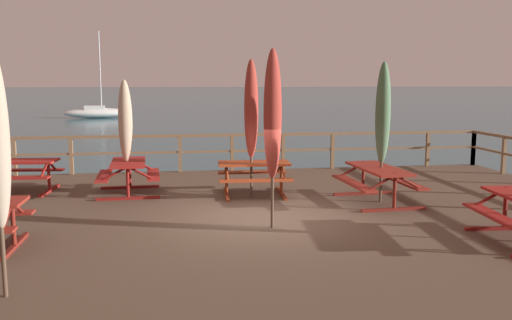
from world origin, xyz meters
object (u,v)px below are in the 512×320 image
object	(u,v)px
picnic_table_mid_right	(9,169)
patio_umbrella_tall_back_left	(251,110)
picnic_table_mid_left	(378,177)
patio_umbrella_short_mid	(383,114)
picnic_table_mid_centre	(129,170)
sailboat_distant	(98,112)
picnic_table_back_left	(254,172)
patio_umbrella_tall_mid_left	(273,115)
patio_umbrella_short_front	(125,122)

from	to	relation	value
picnic_table_mid_right	patio_umbrella_tall_back_left	bearing A→B (deg)	-12.09
picnic_table_mid_right	patio_umbrella_tall_back_left	xyz separation A→B (m)	(5.59, -1.20, 1.40)
picnic_table_mid_left	picnic_table_mid_right	xyz separation A→B (m)	(-8.20, 2.30, 0.00)
picnic_table_mid_left	patio_umbrella_short_mid	distance (m)	1.36
picnic_table_mid_centre	sailboat_distant	bearing A→B (deg)	98.54
picnic_table_back_left	patio_umbrella_tall_mid_left	bearing A→B (deg)	-91.66
picnic_table_mid_left	patio_umbrella_tall_back_left	xyz separation A→B (m)	(-2.61, 1.10, 1.41)
patio_umbrella_short_front	picnic_table_mid_left	bearing A→B (deg)	-17.05
sailboat_distant	patio_umbrella_tall_back_left	bearing A→B (deg)	-77.64
picnic_table_back_left	patio_umbrella_short_mid	world-z (taller)	patio_umbrella_short_mid
picnic_table_mid_left	patio_umbrella_tall_mid_left	bearing A→B (deg)	-146.51
picnic_table_mid_left	picnic_table_mid_right	world-z (taller)	same
picnic_table_back_left	patio_umbrella_tall_mid_left	size ratio (longest dim) A/B	0.53
picnic_table_mid_centre	patio_umbrella_tall_mid_left	distance (m)	4.67
picnic_table_mid_centre	patio_umbrella_short_mid	bearing A→B (deg)	-17.15
picnic_table_mid_right	patio_umbrella_tall_mid_left	bearing A→B (deg)	-35.89
picnic_table_back_left	patio_umbrella_tall_back_left	bearing A→B (deg)	-145.77
picnic_table_back_left	picnic_table_mid_centre	world-z (taller)	same
picnic_table_mid_left	patio_umbrella_short_mid	world-z (taller)	patio_umbrella_short_mid
patio_umbrella_tall_back_left	patio_umbrella_tall_mid_left	distance (m)	2.84
patio_umbrella_short_mid	picnic_table_mid_left	bearing A→B (deg)	-165.28
patio_umbrella_tall_mid_left	patio_umbrella_tall_back_left	bearing A→B (deg)	89.74
picnic_table_mid_centre	picnic_table_back_left	bearing A→B (deg)	-11.10
patio_umbrella_short_front	sailboat_distant	world-z (taller)	sailboat_distant
patio_umbrella_tall_back_left	picnic_table_mid_right	bearing A→B (deg)	167.91
sailboat_distant	patio_umbrella_short_front	bearing A→B (deg)	-81.51
picnic_table_mid_centre	patio_umbrella_tall_mid_left	xyz separation A→B (m)	(2.78, -3.45, 1.47)
picnic_table_mid_right	patio_umbrella_short_mid	size ratio (longest dim) A/B	0.75
patio_umbrella_short_mid	patio_umbrella_tall_mid_left	xyz separation A→B (m)	(-2.70, -1.76, 0.10)
patio_umbrella_tall_mid_left	sailboat_distant	xyz separation A→B (m)	(-8.59, 42.10, -2.23)
picnic_table_mid_left	picnic_table_mid_centre	world-z (taller)	same
patio_umbrella_short_front	patio_umbrella_tall_back_left	bearing A→B (deg)	-11.37
picnic_table_mid_right	patio_umbrella_short_mid	xyz separation A→B (m)	(8.27, -2.28, 1.35)
picnic_table_mid_left	sailboat_distant	xyz separation A→B (m)	(-11.21, 40.36, -0.77)
picnic_table_back_left	picnic_table_mid_left	bearing A→B (deg)	-24.30
patio_umbrella_tall_back_left	patio_umbrella_short_mid	world-z (taller)	patio_umbrella_tall_back_left
picnic_table_mid_left	patio_umbrella_tall_mid_left	distance (m)	3.47
picnic_table_back_left	picnic_table_mid_centre	size ratio (longest dim) A/B	0.97
picnic_table_mid_right	patio_umbrella_tall_back_left	distance (m)	5.88
patio_umbrella_short_mid	sailboat_distant	size ratio (longest dim) A/B	0.39
sailboat_distant	patio_umbrella_short_mid	bearing A→B (deg)	-74.37
patio_umbrella_tall_back_left	patio_umbrella_short_front	world-z (taller)	patio_umbrella_tall_back_left
picnic_table_back_left	patio_umbrella_tall_mid_left	distance (m)	3.24
sailboat_distant	picnic_table_back_left	bearing A→B (deg)	-77.53
picnic_table_mid_left	picnic_table_back_left	bearing A→B (deg)	155.70
picnic_table_mid_left	patio_umbrella_tall_mid_left	world-z (taller)	patio_umbrella_tall_mid_left
picnic_table_mid_centre	patio_umbrella_short_mid	world-z (taller)	patio_umbrella_short_mid
picnic_table_mid_left	patio_umbrella_short_front	bearing A→B (deg)	162.95
patio_umbrella_short_mid	patio_umbrella_tall_mid_left	bearing A→B (deg)	-146.93
picnic_table_mid_right	patio_umbrella_short_mid	distance (m)	8.68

